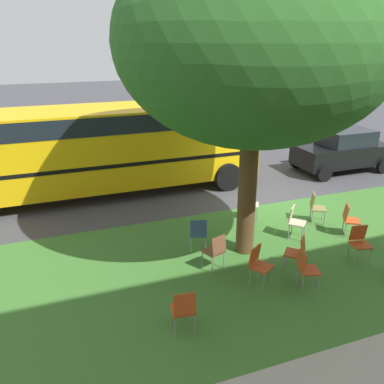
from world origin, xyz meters
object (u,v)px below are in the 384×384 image
object	(u,v)px
chair_3	(215,249)
chair_8	(316,206)
chair_7	(306,267)
chair_1	(295,220)
chair_2	(349,218)
chair_4	(198,232)
chair_11	(360,241)
chair_0	(259,263)
chair_5	(297,251)
chair_9	(249,202)
street_tree	(255,42)
parked_car	(342,150)
chair_6	(184,308)
school_bus	(103,142)

from	to	relation	value
chair_3	chair_8	size ratio (longest dim) A/B	1.00
chair_7	chair_8	distance (m)	3.45
chair_1	chair_2	distance (m)	1.49
chair_3	chair_1	bearing A→B (deg)	-164.39
chair_4	chair_11	size ratio (longest dim) A/B	1.00
chair_1	chair_8	xyz separation A→B (m)	(-1.09, -0.59, 0.00)
chair_1	chair_2	size ratio (longest dim) A/B	1.00
chair_2	chair_0	bearing A→B (deg)	19.07
chair_5	chair_9	world-z (taller)	same
street_tree	parked_car	distance (m)	8.95
street_tree	chair_7	size ratio (longest dim) A/B	8.11
chair_1	chair_6	size ratio (longest dim) A/B	1.00
chair_2	chair_5	size ratio (longest dim) A/B	1.00
chair_7	chair_11	world-z (taller)	same
street_tree	chair_5	size ratio (longest dim) A/B	8.11
chair_5	chair_3	bearing A→B (deg)	-22.43
chair_4	school_bus	xyz separation A→B (m)	(1.49, -4.89, 1.24)
chair_8	school_bus	distance (m)	7.03
parked_car	school_bus	size ratio (longest dim) A/B	0.36
chair_1	chair_11	size ratio (longest dim) A/B	1.00
chair_7	chair_5	bearing A→B (deg)	-108.88
chair_3	chair_7	bearing A→B (deg)	137.98
chair_0	chair_9	bearing A→B (deg)	-114.40
chair_1	chair_3	world-z (taller)	same
chair_11	parked_car	xyz separation A→B (m)	(-4.25, -5.83, 0.32)
chair_2	chair_3	distance (m)	4.04
chair_4	chair_8	bearing A→B (deg)	-174.36
chair_2	chair_8	bearing A→B (deg)	-71.09
chair_3	chair_11	size ratio (longest dim) A/B	1.00
chair_7	school_bus	xyz separation A→B (m)	(3.03, -7.18, 1.24)
chair_4	chair_11	xyz separation A→B (m)	(-3.42, 1.75, 0.00)
chair_11	school_bus	bearing A→B (deg)	-53.51
chair_6	chair_7	distance (m)	2.89
chair_0	street_tree	bearing A→B (deg)	-105.62
parked_car	chair_9	bearing A→B (deg)	26.66
parked_car	chair_4	bearing A→B (deg)	28.01
street_tree	chair_11	xyz separation A→B (m)	(-2.34, 1.35, -4.40)
street_tree	chair_0	distance (m)	4.63
chair_6	chair_2	bearing A→B (deg)	-159.03
chair_4	chair_9	size ratio (longest dim) A/B	1.00
chair_2	chair_8	distance (m)	1.05
chair_1	chair_4	world-z (taller)	same
chair_0	chair_4	distance (m)	1.92
chair_6	street_tree	bearing A→B (deg)	-136.39
chair_4	school_bus	bearing A→B (deg)	-73.07
chair_0	school_bus	distance (m)	7.14
chair_11	parked_car	world-z (taller)	parked_car
chair_6	school_bus	bearing A→B (deg)	-88.71
street_tree	chair_4	xyz separation A→B (m)	(1.09, -0.40, -4.40)
chair_0	chair_11	world-z (taller)	same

